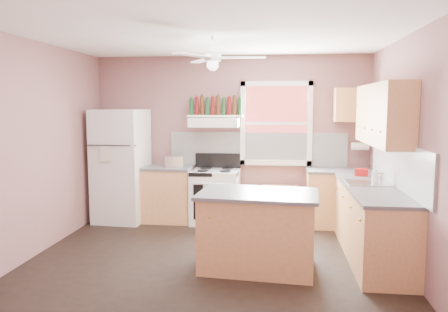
# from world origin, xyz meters

# --- Properties ---
(floor) EXTENTS (4.50, 4.50, 0.00)m
(floor) POSITION_xyz_m (0.00, 0.00, 0.00)
(floor) COLOR black
(floor) RESTS_ON ground
(ceiling) EXTENTS (4.50, 4.50, 0.00)m
(ceiling) POSITION_xyz_m (0.00, 0.00, 2.70)
(ceiling) COLOR white
(ceiling) RESTS_ON ground
(wall_back) EXTENTS (4.50, 0.05, 2.70)m
(wall_back) POSITION_xyz_m (0.00, 2.02, 1.35)
(wall_back) COLOR #7D5453
(wall_back) RESTS_ON ground
(wall_right) EXTENTS (0.05, 4.00, 2.70)m
(wall_right) POSITION_xyz_m (2.27, 0.00, 1.35)
(wall_right) COLOR #7D5453
(wall_right) RESTS_ON ground
(wall_left) EXTENTS (0.05, 4.00, 2.70)m
(wall_left) POSITION_xyz_m (-2.27, 0.00, 1.35)
(wall_left) COLOR #7D5453
(wall_left) RESTS_ON ground
(backsplash_back) EXTENTS (2.90, 0.03, 0.55)m
(backsplash_back) POSITION_xyz_m (0.45, 1.99, 1.18)
(backsplash_back) COLOR white
(backsplash_back) RESTS_ON wall_back
(backsplash_right) EXTENTS (0.03, 2.60, 0.55)m
(backsplash_right) POSITION_xyz_m (2.23, 0.30, 1.18)
(backsplash_right) COLOR white
(backsplash_right) RESTS_ON wall_right
(window_view) EXTENTS (1.00, 0.02, 1.20)m
(window_view) POSITION_xyz_m (0.75, 1.98, 1.60)
(window_view) COLOR maroon
(window_view) RESTS_ON wall_back
(window_frame) EXTENTS (1.16, 0.07, 1.36)m
(window_frame) POSITION_xyz_m (0.75, 1.96, 1.60)
(window_frame) COLOR white
(window_frame) RESTS_ON wall_back
(refrigerator) EXTENTS (0.82, 0.80, 1.83)m
(refrigerator) POSITION_xyz_m (-1.75, 1.61, 0.91)
(refrigerator) COLOR white
(refrigerator) RESTS_ON floor
(base_cabinet_left) EXTENTS (0.90, 0.60, 0.86)m
(base_cabinet_left) POSITION_xyz_m (-1.06, 1.70, 0.43)
(base_cabinet_left) COLOR #B87B4D
(base_cabinet_left) RESTS_ON floor
(counter_left) EXTENTS (0.92, 0.62, 0.04)m
(counter_left) POSITION_xyz_m (-1.06, 1.70, 0.88)
(counter_left) COLOR #4B4B4E
(counter_left) RESTS_ON base_cabinet_left
(toaster) EXTENTS (0.32, 0.25, 0.18)m
(toaster) POSITION_xyz_m (-0.88, 1.62, 0.99)
(toaster) COLOR silver
(toaster) RESTS_ON counter_left
(stove) EXTENTS (0.76, 0.66, 0.86)m
(stove) POSITION_xyz_m (-0.21, 1.66, 0.43)
(stove) COLOR white
(stove) RESTS_ON floor
(range_hood) EXTENTS (0.78, 0.50, 0.14)m
(range_hood) POSITION_xyz_m (-0.23, 1.75, 1.62)
(range_hood) COLOR white
(range_hood) RESTS_ON wall_back
(bottle_shelf) EXTENTS (0.90, 0.26, 0.03)m
(bottle_shelf) POSITION_xyz_m (-0.23, 1.87, 1.72)
(bottle_shelf) COLOR white
(bottle_shelf) RESTS_ON range_hood
(cart) EXTENTS (0.59, 0.40, 0.58)m
(cart) POSITION_xyz_m (0.82, 1.75, 0.29)
(cart) COLOR #B87B4D
(cart) RESTS_ON floor
(base_cabinet_corner) EXTENTS (1.00, 0.60, 0.86)m
(base_cabinet_corner) POSITION_xyz_m (1.75, 1.70, 0.43)
(base_cabinet_corner) COLOR #B87B4D
(base_cabinet_corner) RESTS_ON floor
(base_cabinet_right) EXTENTS (0.60, 2.20, 0.86)m
(base_cabinet_right) POSITION_xyz_m (1.95, 0.30, 0.43)
(base_cabinet_right) COLOR #B87B4D
(base_cabinet_right) RESTS_ON floor
(counter_corner) EXTENTS (1.02, 0.62, 0.04)m
(counter_corner) POSITION_xyz_m (1.75, 1.70, 0.88)
(counter_corner) COLOR #4B4B4E
(counter_corner) RESTS_ON base_cabinet_corner
(counter_right) EXTENTS (0.62, 2.22, 0.04)m
(counter_right) POSITION_xyz_m (1.94, 0.30, 0.88)
(counter_right) COLOR #4B4B4E
(counter_right) RESTS_ON base_cabinet_right
(sink) EXTENTS (0.55, 0.45, 0.03)m
(sink) POSITION_xyz_m (1.94, 0.50, 0.90)
(sink) COLOR silver
(sink) RESTS_ON counter_right
(faucet) EXTENTS (0.03, 0.03, 0.14)m
(faucet) POSITION_xyz_m (2.10, 0.50, 0.97)
(faucet) COLOR silver
(faucet) RESTS_ON sink
(upper_cabinet_right) EXTENTS (0.33, 1.80, 0.76)m
(upper_cabinet_right) POSITION_xyz_m (2.08, 0.50, 1.78)
(upper_cabinet_right) COLOR #B87B4D
(upper_cabinet_right) RESTS_ON wall_right
(upper_cabinet_corner) EXTENTS (0.60, 0.33, 0.52)m
(upper_cabinet_corner) POSITION_xyz_m (1.95, 1.83, 1.90)
(upper_cabinet_corner) COLOR #B87B4D
(upper_cabinet_corner) RESTS_ON wall_back
(paper_towel) EXTENTS (0.26, 0.12, 0.12)m
(paper_towel) POSITION_xyz_m (2.07, 1.86, 1.25)
(paper_towel) COLOR white
(paper_towel) RESTS_ON wall_back
(island) EXTENTS (1.34, 0.91, 0.86)m
(island) POSITION_xyz_m (0.56, -0.25, 0.43)
(island) COLOR #B87B4D
(island) RESTS_ON floor
(island_top) EXTENTS (1.42, 0.99, 0.04)m
(island_top) POSITION_xyz_m (0.56, -0.25, 0.88)
(island_top) COLOR #4B4B4E
(island_top) RESTS_ON island
(ceiling_fan_hub) EXTENTS (0.20, 0.20, 0.08)m
(ceiling_fan_hub) POSITION_xyz_m (0.00, 0.00, 2.45)
(ceiling_fan_hub) COLOR white
(ceiling_fan_hub) RESTS_ON ceiling
(soap_bottle) EXTENTS (0.12, 0.12, 0.22)m
(soap_bottle) POSITION_xyz_m (2.02, 0.51, 1.01)
(soap_bottle) COLOR silver
(soap_bottle) RESTS_ON counter_right
(red_caddy) EXTENTS (0.20, 0.16, 0.10)m
(red_caddy) POSITION_xyz_m (1.97, 1.12, 0.95)
(red_caddy) COLOR #B90F10
(red_caddy) RESTS_ON counter_right
(wine_bottles) EXTENTS (0.86, 0.06, 0.31)m
(wine_bottles) POSITION_xyz_m (-0.23, 1.87, 1.88)
(wine_bottles) COLOR #143819
(wine_bottles) RESTS_ON bottle_shelf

